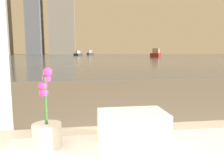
# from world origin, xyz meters

# --- Properties ---
(potted_orchid) EXTENTS (0.12, 0.12, 0.35)m
(potted_orchid) POSITION_xyz_m (-0.67, 0.86, 0.58)
(potted_orchid) COLOR silver
(potted_orchid) RESTS_ON bathtub
(towel_stack) EXTENTS (0.28, 0.18, 0.16)m
(towel_stack) POSITION_xyz_m (-0.31, 0.80, 0.58)
(towel_stack) COLOR white
(towel_stack) RESTS_ON bathtub
(harbor_water) EXTENTS (180.00, 110.00, 0.01)m
(harbor_water) POSITION_xyz_m (0.00, 62.00, 0.01)
(harbor_water) COLOR slate
(harbor_water) RESTS_ON ground_plane
(harbor_boat_0) EXTENTS (2.37, 5.13, 1.85)m
(harbor_boat_0) POSITION_xyz_m (3.23, 81.30, 0.66)
(harbor_boat_0) COLOR #4C4C51
(harbor_boat_0) RESTS_ON harbor_water
(harbor_boat_1) EXTENTS (2.73, 4.14, 1.47)m
(harbor_boat_1) POSITION_xyz_m (-1.11, 67.43, 0.53)
(harbor_boat_1) COLOR #2D2D33
(harbor_boat_1) RESTS_ON harbor_water
(harbor_boat_4) EXTENTS (3.59, 4.93, 1.77)m
(harbor_boat_4) POSITION_xyz_m (14.55, 42.22, 0.63)
(harbor_boat_4) COLOR maroon
(harbor_boat_4) RESTS_ON harbor_water
(skyline_tower_1) EXTENTS (7.14, 11.68, 42.52)m
(skyline_tower_1) POSITION_xyz_m (-22.91, 118.00, 21.26)
(skyline_tower_1) COLOR slate
(skyline_tower_1) RESTS_ON ground_plane
(skyline_tower_2) EXTENTS (12.84, 8.26, 45.70)m
(skyline_tower_2) POSITION_xyz_m (-9.27, 118.00, 22.85)
(skyline_tower_2) COLOR gray
(skyline_tower_2) RESTS_ON ground_plane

